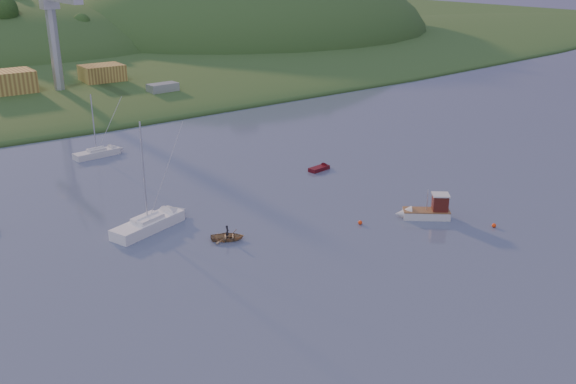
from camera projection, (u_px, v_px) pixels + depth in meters
shore_slope at (0, 74)px, 170.66m from camera, size 640.00×150.00×7.00m
hill_right at (242, 38)px, 245.83m from camera, size 150.00×130.00×60.00m
wharf at (72, 93)px, 140.35m from camera, size 42.00×16.00×2.40m
shed_west at (6, 83)px, 132.70m from camera, size 11.00×8.00×4.80m
shed_east at (102, 74)px, 145.18m from camera, size 9.00×7.00×4.00m
dock_crane at (54, 20)px, 130.44m from camera, size 3.20×28.00×20.30m
fishing_boat at (423, 211)px, 76.28m from camera, size 6.25×5.58×4.10m
sailboat_near at (148, 224)px, 72.93m from camera, size 9.55×5.65×12.71m
sailboat_far at (97, 153)px, 99.86m from camera, size 7.26×2.87×9.82m
canoe at (228, 237)px, 70.52m from camera, size 4.52×4.14×0.77m
paddler at (227, 234)px, 70.40m from camera, size 0.58×0.65×1.49m
red_tender at (322, 167)px, 94.07m from camera, size 4.07×1.92×1.33m
work_vessel at (163, 95)px, 138.05m from camera, size 15.26×6.31×3.84m
buoy_0 at (494, 225)px, 73.84m from camera, size 0.50×0.50×0.50m
buoy_1 at (360, 222)px, 74.65m from camera, size 0.50×0.50×0.50m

